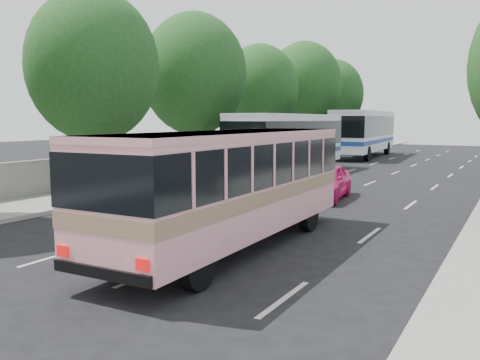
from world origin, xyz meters
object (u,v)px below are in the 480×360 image
Objects in this scene: tour_coach_front at (290,138)px; tour_coach_rear at (364,129)px; pink_taxi at (324,181)px; pink_bus at (232,176)px; white_pickup at (197,180)px.

tour_coach_rear is at bearing 89.16° from tour_coach_front.
tour_coach_rear reaches higher than pink_taxi.
tour_coach_front is (-5.96, 17.22, 0.31)m from pink_bus.
white_pickup is at bearing -90.64° from tour_coach_front.
white_pickup is 0.39× the size of tour_coach_front.
tour_coach_front is (-5.21, 8.23, 1.45)m from pink_taxi.
pink_bus is at bearing -92.14° from pink_taxi.
pink_bus is 9.38m from white_pickup.
pink_taxi is at bearing 94.05° from pink_bus.
pink_taxi is 5.50m from white_pickup.
white_pickup is at bearing 128.89° from pink_bus.
tour_coach_rear is (-5.94, 33.56, 0.56)m from pink_bus.
tour_coach_rear reaches higher than pink_bus.
white_pickup is 0.35× the size of tour_coach_rear.
white_pickup is 26.45m from tour_coach_rear.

